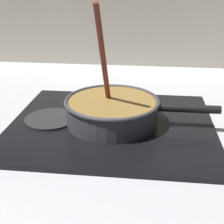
% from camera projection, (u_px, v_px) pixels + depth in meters
% --- Properties ---
extents(ground, '(2.40, 1.60, 0.04)m').
position_uv_depth(ground, '(109.00, 158.00, 0.77)').
color(ground, '#B7B7BC').
extents(backsplash_wall, '(2.40, 0.02, 0.55)m').
position_uv_depth(backsplash_wall, '(131.00, 4.00, 1.37)').
color(backsplash_wall, '#B2A893').
rests_on(backsplash_wall, ground).
extents(hob_plate, '(0.56, 0.48, 0.01)m').
position_uv_depth(hob_plate, '(112.00, 125.00, 0.88)').
color(hob_plate, black).
rests_on(hob_plate, ground).
extents(burner_ring, '(0.17, 0.17, 0.01)m').
position_uv_depth(burner_ring, '(112.00, 121.00, 0.88)').
color(burner_ring, '#592D0C').
rests_on(burner_ring, hob_plate).
extents(spare_burner, '(0.15, 0.15, 0.01)m').
position_uv_depth(spare_burner, '(50.00, 119.00, 0.90)').
color(spare_burner, '#262628').
rests_on(spare_burner, hob_plate).
extents(cooking_pan, '(0.42, 0.26, 0.33)m').
position_uv_depth(cooking_pan, '(113.00, 110.00, 0.86)').
color(cooking_pan, '#38383D').
rests_on(cooking_pan, hob_plate).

